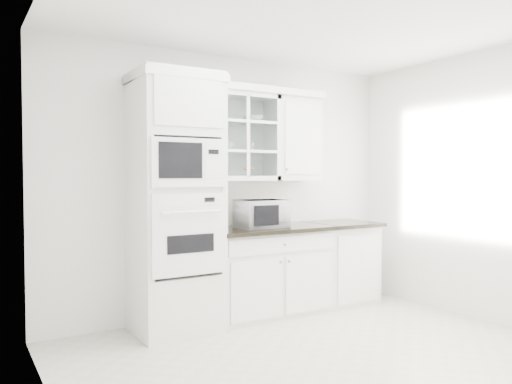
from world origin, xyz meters
TOP-DOWN VIEW (x-y plane):
  - ground at (0.00, 0.00)m, footprint 4.00×3.50m
  - room_shell at (0.00, 0.43)m, footprint 4.00×3.50m
  - oven_column at (-0.75, 1.42)m, footprint 0.76×0.68m
  - base_cabinet_run at (0.28, 1.45)m, footprint 1.32×0.67m
  - extra_base_cabinet at (1.28, 1.45)m, footprint 0.72×0.67m
  - upper_cabinet_glass at (0.03, 1.58)m, footprint 0.80×0.33m
  - upper_cabinet_solid at (0.71, 1.58)m, footprint 0.55×0.33m
  - crown_molding at (-0.07, 1.56)m, footprint 2.14×0.38m
  - countertop_microwave at (0.17, 1.40)m, footprint 0.49×0.41m
  - bowl_a at (-0.13, 1.59)m, footprint 0.23×0.23m
  - bowl_b at (0.19, 1.58)m, footprint 0.25×0.25m
  - cup_a at (-0.10, 1.59)m, footprint 0.13×0.13m
  - cup_b at (0.14, 1.57)m, footprint 0.09×0.09m

SIDE VIEW (x-z plane):
  - ground at x=0.00m, z-range 0.00..0.01m
  - base_cabinet_run at x=0.28m, z-range 0.00..0.92m
  - extra_base_cabinet at x=1.28m, z-range 0.00..0.92m
  - countertop_microwave at x=0.17m, z-range 0.92..1.21m
  - oven_column at x=-0.75m, z-range 0.00..2.40m
  - cup_b at x=0.14m, z-range 1.71..1.79m
  - cup_a at x=-0.10m, z-range 1.71..1.79m
  - room_shell at x=0.00m, z-range 0.43..3.13m
  - upper_cabinet_glass at x=0.03m, z-range 1.40..2.30m
  - upper_cabinet_solid at x=0.71m, z-range 1.40..2.30m
  - bowl_a at x=-0.13m, z-range 2.01..2.06m
  - bowl_b at x=0.19m, z-range 2.01..2.08m
  - crown_molding at x=-0.07m, z-range 2.30..2.37m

